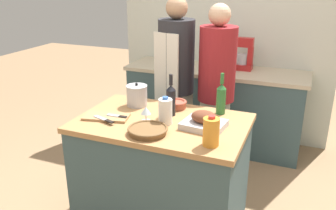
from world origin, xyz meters
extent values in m
cube|color=#3D565B|center=(0.00, 0.00, 0.41)|extent=(1.20, 0.78, 0.83)
cube|color=#B27F4C|center=(0.00, 0.00, 0.85)|extent=(1.24, 0.80, 0.04)
cube|color=#3D565B|center=(0.00, 1.52, 0.43)|extent=(1.93, 0.58, 0.85)
cube|color=beige|center=(0.00, 1.52, 0.87)|extent=(1.99, 0.60, 0.04)
cube|color=silver|center=(0.00, 1.87, 1.27)|extent=(2.49, 0.10, 2.55)
cube|color=#BCBCC1|center=(0.32, -0.01, 0.89)|extent=(0.31, 0.27, 0.04)
ellipsoid|color=brown|center=(0.32, -0.01, 0.95)|extent=(0.20, 0.16, 0.09)
cylinder|color=brown|center=(0.00, -0.24, 0.89)|extent=(0.25, 0.25, 0.04)
torus|color=brown|center=(0.00, -0.24, 0.90)|extent=(0.27, 0.27, 0.02)
cube|color=#AD7F51|center=(-0.40, -0.11, 0.88)|extent=(0.36, 0.23, 0.02)
cylinder|color=#B7B7BC|center=(-0.31, 0.22, 0.95)|extent=(0.17, 0.17, 0.16)
cylinder|color=#B7B7BC|center=(-0.31, 0.22, 1.03)|extent=(0.17, 0.17, 0.01)
sphere|color=black|center=(-0.31, 0.22, 1.05)|extent=(0.02, 0.02, 0.02)
cylinder|color=#A84C38|center=(0.01, 0.28, 0.89)|extent=(0.15, 0.15, 0.05)
torus|color=#A84C38|center=(0.01, 0.28, 0.92)|extent=(0.17, 0.17, 0.02)
cylinder|color=orange|center=(0.44, -0.25, 0.96)|extent=(0.10, 0.10, 0.18)
cylinder|color=red|center=(0.44, -0.25, 1.06)|extent=(0.04, 0.04, 0.02)
cylinder|color=white|center=(0.04, -0.04, 0.96)|extent=(0.10, 0.10, 0.18)
cylinder|color=#3360B2|center=(0.04, -0.04, 1.06)|extent=(0.04, 0.04, 0.02)
cylinder|color=black|center=(0.02, 0.13, 0.97)|extent=(0.07, 0.07, 0.20)
cone|color=black|center=(0.02, 0.13, 1.09)|extent=(0.07, 0.07, 0.04)
cylinder|color=black|center=(0.02, 0.13, 1.15)|extent=(0.03, 0.03, 0.08)
cylinder|color=#28662D|center=(0.36, 0.30, 0.97)|extent=(0.07, 0.07, 0.20)
cone|color=#28662D|center=(0.36, 0.30, 1.09)|extent=(0.07, 0.07, 0.04)
cylinder|color=#28662D|center=(0.36, 0.30, 1.15)|extent=(0.03, 0.03, 0.08)
cylinder|color=silver|center=(-0.10, -0.05, 0.87)|extent=(0.07, 0.07, 0.00)
cylinder|color=silver|center=(-0.10, -0.05, 0.90)|extent=(0.01, 0.01, 0.05)
cone|color=silver|center=(-0.10, -0.05, 0.95)|extent=(0.07, 0.07, 0.05)
cube|color=#B7B7BC|center=(-0.42, -0.17, 0.89)|extent=(0.13, 0.07, 0.01)
cube|color=black|center=(-0.32, -0.20, 0.89)|extent=(0.08, 0.05, 0.01)
cube|color=#B7B7BC|center=(-0.35, -0.09, 0.89)|extent=(0.10, 0.03, 0.01)
cube|color=black|center=(-0.27, -0.09, 0.89)|extent=(0.06, 0.03, 0.01)
cube|color=#B22323|center=(0.29, 1.61, 0.92)|extent=(0.18, 0.14, 0.06)
cylinder|color=#B7B7BC|center=(0.26, 1.61, 1.01)|extent=(0.13, 0.13, 0.11)
cube|color=#B22323|center=(0.35, 1.61, 1.05)|extent=(0.05, 0.08, 0.19)
cube|color=#B22323|center=(0.29, 1.61, 1.19)|extent=(0.17, 0.08, 0.10)
cylinder|color=#B28E2D|center=(0.03, 1.63, 0.97)|extent=(0.06, 0.06, 0.17)
cylinder|color=black|center=(0.03, 1.63, 1.07)|extent=(0.02, 0.02, 0.02)
cylinder|color=maroon|center=(0.16, 1.49, 0.96)|extent=(0.06, 0.06, 0.13)
cylinder|color=black|center=(0.16, 1.49, 1.03)|extent=(0.02, 0.02, 0.02)
cylinder|color=#332D28|center=(-0.48, 1.51, 0.96)|extent=(0.07, 0.07, 0.15)
cylinder|color=black|center=(-0.48, 1.51, 1.04)|extent=(0.03, 0.03, 0.02)
cube|color=beige|center=(-0.20, 0.82, 0.41)|extent=(0.31, 0.25, 0.82)
cylinder|color=#28282D|center=(-0.20, 0.82, 1.16)|extent=(0.34, 0.34, 0.68)
sphere|color=tan|center=(-0.20, 0.82, 1.59)|extent=(0.20, 0.20, 0.20)
cube|color=silver|center=(-0.24, 0.67, 0.96)|extent=(0.26, 0.08, 0.86)
cube|color=beige|center=(0.19, 0.81, 0.40)|extent=(0.29, 0.23, 0.79)
cylinder|color=maroon|center=(0.19, 0.81, 1.13)|extent=(0.33, 0.33, 0.66)
sphere|color=#DBAD89|center=(0.19, 0.81, 1.55)|extent=(0.19, 0.19, 0.19)
camera|label=1|loc=(0.94, -2.20, 1.88)|focal=38.00mm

